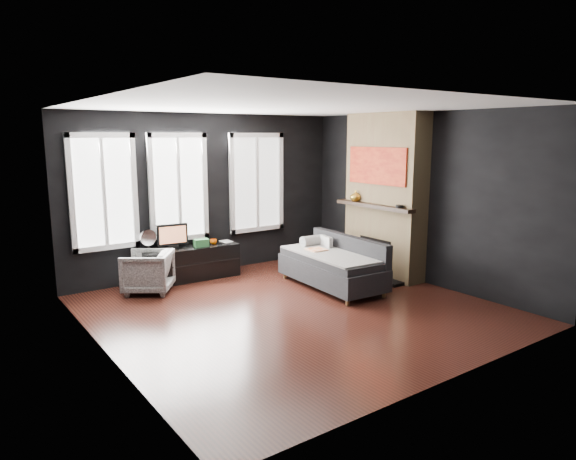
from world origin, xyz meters
TOP-DOWN VIEW (x-y plane):
  - floor at (0.00, 0.00)m, footprint 5.00×5.00m
  - ceiling at (0.00, 0.00)m, footprint 5.00×5.00m
  - wall_back at (0.00, 2.50)m, footprint 5.00×0.02m
  - wall_left at (-2.50, 0.00)m, footprint 0.02×5.00m
  - wall_right at (2.50, 0.00)m, footprint 0.02×5.00m
  - windows at (-0.45, 2.46)m, footprint 4.00×0.16m
  - fireplace at (2.30, 0.60)m, footprint 0.70×1.62m
  - sofa at (1.10, 0.53)m, footprint 1.02×1.89m
  - stripe_pillow at (1.32, 0.93)m, footprint 0.13×0.31m
  - armchair at (-1.32, 1.95)m, footprint 0.90×0.91m
  - media_console at (-0.49, 2.24)m, footprint 1.61×0.56m
  - monitor at (-0.77, 2.28)m, footprint 0.51×0.16m
  - desk_fan at (-1.17, 2.29)m, footprint 0.27×0.27m
  - mug at (-0.09, 2.18)m, footprint 0.14×0.12m
  - book at (0.09, 2.23)m, footprint 0.17×0.02m
  - storage_box at (-0.33, 2.14)m, footprint 0.25×0.18m
  - mantel_vase at (2.05, 1.05)m, footprint 0.24×0.24m
  - mantel_clock at (2.05, 0.05)m, footprint 0.14×0.14m

SIDE VIEW (x-z plane):
  - floor at x=0.00m, z-range 0.00..0.00m
  - media_console at x=-0.49m, z-range 0.00..0.55m
  - armchair at x=-1.32m, z-range 0.00..0.69m
  - sofa at x=1.10m, z-range 0.00..0.79m
  - stripe_pillow at x=1.32m, z-range 0.42..0.72m
  - mug at x=-0.09m, z-range 0.55..0.66m
  - storage_box at x=-0.33m, z-range 0.55..0.67m
  - book at x=0.09m, z-range 0.55..0.77m
  - desk_fan at x=-1.17m, z-range 0.55..0.91m
  - monitor at x=-0.77m, z-range 0.55..1.00m
  - mantel_clock at x=2.05m, z-range 1.23..1.27m
  - mantel_vase at x=2.05m, z-range 1.23..1.41m
  - wall_back at x=0.00m, z-range 0.00..2.70m
  - wall_left at x=-2.50m, z-range 0.00..2.70m
  - wall_right at x=2.50m, z-range 0.00..2.70m
  - fireplace at x=2.30m, z-range 0.00..2.70m
  - windows at x=-0.45m, z-range 1.50..3.26m
  - ceiling at x=0.00m, z-range 2.70..2.70m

